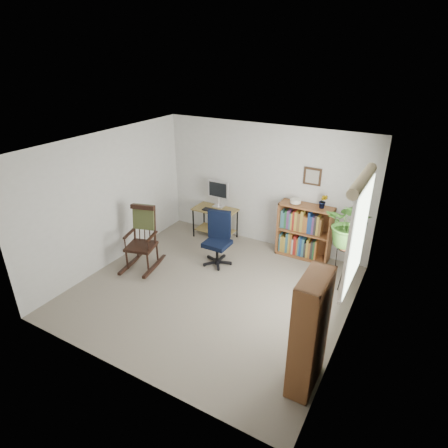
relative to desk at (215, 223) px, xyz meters
The scene contains 18 objects.
floor 1.97m from the desk, 60.98° to the right, with size 4.20×4.00×0.00m, color gray.
ceiling 2.85m from the desk, 60.98° to the right, with size 4.20×4.00×0.00m, color silver.
wall_back 1.32m from the desk, 17.65° to the left, with size 4.20×0.00×2.40m, color silver.
wall_front 3.92m from the desk, 75.70° to the right, with size 4.20×0.00×2.40m, color silver.
wall_left 2.24m from the desk, 124.24° to the right, with size 0.00×4.00×2.40m, color silver.
wall_right 3.59m from the desk, 29.19° to the right, with size 0.00×4.00×2.40m, color silver.
window 3.48m from the desk, 25.00° to the right, with size 0.12×1.20×1.50m, color white, non-canonical shape.
desk is the anchor object (origin of this frame).
monitor 0.62m from the desk, 90.00° to the left, with size 0.46×0.16×0.56m, color silver, non-canonical shape.
keyboard 0.35m from the desk, 90.00° to the right, with size 0.40×0.15×0.03m, color black.
office_chair 1.11m from the desk, 57.59° to the right, with size 0.55×0.55×1.00m, color black, non-canonical shape.
rocking_chair 1.78m from the desk, 108.08° to the right, with size 0.60×1.00×1.15m, color black, non-canonical shape.
low_bookshelf 1.88m from the desk, ahead, with size 0.99×0.33×1.05m, color brown, non-canonical shape.
tall_bookshelf 4.00m from the desk, 43.95° to the right, with size 0.28×0.65×1.48m, color brown, non-canonical shape.
plant_stand 2.80m from the desk, 11.53° to the right, with size 0.23×0.23×0.85m, color black, non-canonical shape.
spider_plant 3.04m from the desk, 11.53° to the right, with size 1.69×1.88×1.46m, color #3A6E26.
potted_plant_small 2.29m from the desk, ahead, with size 0.13×0.24×0.11m, color #3A6E26.
framed_picture 2.25m from the desk, ahead, with size 0.32×0.04×0.32m, color black, non-canonical shape.
Camera 1 is at (2.69, -4.37, 3.63)m, focal length 30.00 mm.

